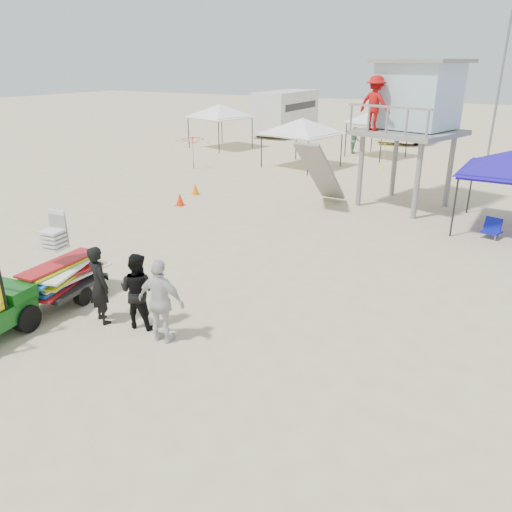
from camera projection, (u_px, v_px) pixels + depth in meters
The scene contains 19 objects.
ground at pixel (155, 365), 9.44m from camera, with size 140.00×140.00×0.00m, color beige.
surf_trailer at pixel (63, 270), 11.70m from camera, with size 1.36×2.23×1.97m.
man_left at pixel (99, 285), 10.74m from camera, with size 0.64×0.42×1.76m, color black.
man_mid at pixel (138, 291), 10.57m from camera, with size 0.81×0.63×1.67m, color black.
man_right at pixel (161, 302), 9.96m from camera, with size 1.04×0.43×1.78m, color silver.
lifeguard_tower at pixel (411, 102), 18.59m from camera, with size 4.16×4.16×5.33m.
canopy_white_a at pixel (302, 121), 26.30m from camera, with size 3.83×3.83×2.99m.
canopy_white_b at pixel (220, 106), 32.17m from camera, with size 3.80×3.80×3.20m.
canopy_white_c at pixel (379, 111), 29.04m from camera, with size 3.47×3.47×3.22m.
umbrella_a at pixel (193, 152), 26.36m from camera, with size 1.90×1.94×1.74m, color red.
umbrella_b at pixel (385, 153), 26.22m from camera, with size 1.85×1.89×1.70m, color #EDF215.
cone_near at pixel (180, 199), 19.81m from camera, with size 0.34×0.34×0.50m, color #FF2F08.
cone_far at pixel (195, 189), 21.47m from camera, with size 0.34×0.34×0.50m, color orange.
beach_chair_a at pixel (327, 180), 22.80m from camera, with size 0.59×0.63×0.64m.
beach_chair_c at pixel (492, 228), 16.21m from camera, with size 0.66×0.72×0.64m.
rv_far_left at pixel (286, 111), 38.61m from camera, with size 2.64×6.80×3.25m.
rv_mid_left at pixel (408, 115), 35.72m from camera, with size 2.65×6.50×3.25m.
light_pole_left at pixel (499, 87), 28.53m from camera, with size 0.14×0.14×8.00m, color slate.
distant_beachgoers at pixel (431, 142), 30.42m from camera, with size 14.40×6.24×1.61m.
Camera 1 is at (5.60, -6.07, 5.37)m, focal length 35.00 mm.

